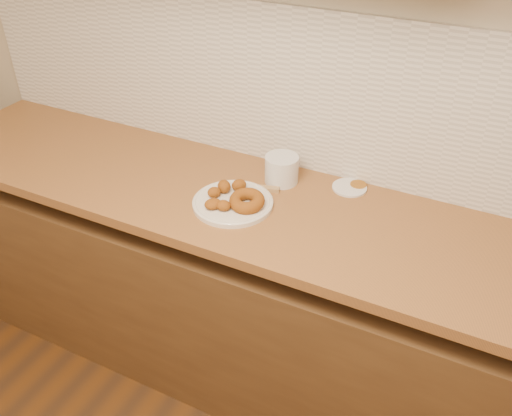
% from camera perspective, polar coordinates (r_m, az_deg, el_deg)
% --- Properties ---
extents(wall_back, '(4.00, 0.02, 2.70)m').
position_cam_1_polar(wall_back, '(1.86, 15.50, 14.15)').
color(wall_back, tan).
rests_on(wall_back, ground).
extents(base_cabinet, '(3.60, 0.60, 0.77)m').
position_cam_1_polar(base_cabinet, '(2.15, 9.50, -13.32)').
color(base_cabinet, brown).
rests_on(base_cabinet, floor).
extents(butcher_block, '(2.30, 0.62, 0.04)m').
position_cam_1_polar(butcher_block, '(2.03, -6.73, 2.11)').
color(butcher_block, '#995B28').
rests_on(butcher_block, base_cabinet).
extents(backsplash, '(3.60, 0.02, 0.60)m').
position_cam_1_polar(backsplash, '(1.91, 14.72, 9.84)').
color(backsplash, silver).
rests_on(backsplash, wall_back).
extents(donut_plate, '(0.28, 0.28, 0.02)m').
position_cam_1_polar(donut_plate, '(1.89, -2.45, 0.53)').
color(donut_plate, silver).
rests_on(donut_plate, butcher_block).
extents(ring_donut, '(0.15, 0.15, 0.06)m').
position_cam_1_polar(ring_donut, '(1.84, -0.98, 0.78)').
color(ring_donut, '#83450C').
rests_on(ring_donut, donut_plate).
extents(fried_dough_chunks, '(0.13, 0.21, 0.05)m').
position_cam_1_polar(fried_dough_chunks, '(1.88, -3.48, 1.50)').
color(fried_dough_chunks, '#83450C').
rests_on(fried_dough_chunks, donut_plate).
extents(plastic_tub, '(0.15, 0.15, 0.10)m').
position_cam_1_polar(plastic_tub, '(1.99, 2.71, 4.09)').
color(plastic_tub, silver).
rests_on(plastic_tub, butcher_block).
extents(tub_lid, '(0.16, 0.16, 0.01)m').
position_cam_1_polar(tub_lid, '(2.00, 9.81, 2.13)').
color(tub_lid, silver).
rests_on(tub_lid, butcher_block).
extents(brass_jar_lid, '(0.07, 0.07, 0.01)m').
position_cam_1_polar(brass_jar_lid, '(2.02, 10.71, 2.38)').
color(brass_jar_lid, '#AC722A').
rests_on(brass_jar_lid, butcher_block).
extents(wooden_utensil, '(0.20, 0.08, 0.02)m').
position_cam_1_polar(wooden_utensil, '(1.97, -0.43, 2.18)').
color(wooden_utensil, '#9D7949').
rests_on(wooden_utensil, butcher_block).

